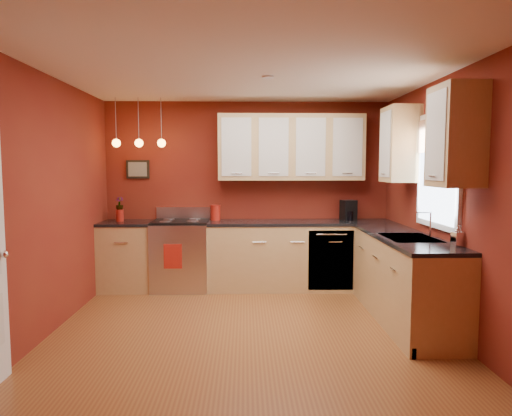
{
  "coord_description": "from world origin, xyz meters",
  "views": [
    {
      "loc": [
        -0.03,
        -4.41,
        1.67
      ],
      "look_at": [
        0.1,
        1.0,
        1.19
      ],
      "focal_mm": 32.0,
      "sensor_mm": 36.0,
      "label": 1
    }
  ],
  "objects_px": {
    "gas_range": "(181,254)",
    "sink": "(410,240)",
    "soap_pump": "(458,236)",
    "red_canister": "(215,212)",
    "coffee_maker": "(349,211)"
  },
  "relations": [
    {
      "from": "gas_range",
      "to": "sink",
      "type": "xyz_separation_m",
      "value": [
        2.62,
        -1.5,
        0.43
      ]
    },
    {
      "from": "gas_range",
      "to": "soap_pump",
      "type": "xyz_separation_m",
      "value": [
        2.87,
        -2.05,
        0.56
      ]
    },
    {
      "from": "red_canister",
      "to": "coffee_maker",
      "type": "xyz_separation_m",
      "value": [
        1.86,
        -0.03,
        0.02
      ]
    },
    {
      "from": "coffee_maker",
      "to": "gas_range",
      "type": "bearing_deg",
      "value": 164.28
    },
    {
      "from": "sink",
      "to": "red_canister",
      "type": "xyz_separation_m",
      "value": [
        -2.15,
        1.63,
        0.13
      ]
    },
    {
      "from": "gas_range",
      "to": "sink",
      "type": "height_order",
      "value": "sink"
    },
    {
      "from": "gas_range",
      "to": "coffee_maker",
      "type": "relative_size",
      "value": 3.96
    },
    {
      "from": "soap_pump",
      "to": "coffee_maker",
      "type": "bearing_deg",
      "value": 104.0
    },
    {
      "from": "gas_range",
      "to": "coffee_maker",
      "type": "bearing_deg",
      "value": 2.46
    },
    {
      "from": "red_canister",
      "to": "gas_range",
      "type": "bearing_deg",
      "value": -164.27
    },
    {
      "from": "sink",
      "to": "red_canister",
      "type": "relative_size",
      "value": 3.24
    },
    {
      "from": "gas_range",
      "to": "sink",
      "type": "distance_m",
      "value": 3.05
    },
    {
      "from": "soap_pump",
      "to": "gas_range",
      "type": "bearing_deg",
      "value": 144.45
    },
    {
      "from": "red_canister",
      "to": "coffee_maker",
      "type": "height_order",
      "value": "coffee_maker"
    },
    {
      "from": "gas_range",
      "to": "soap_pump",
      "type": "height_order",
      "value": "soap_pump"
    }
  ]
}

